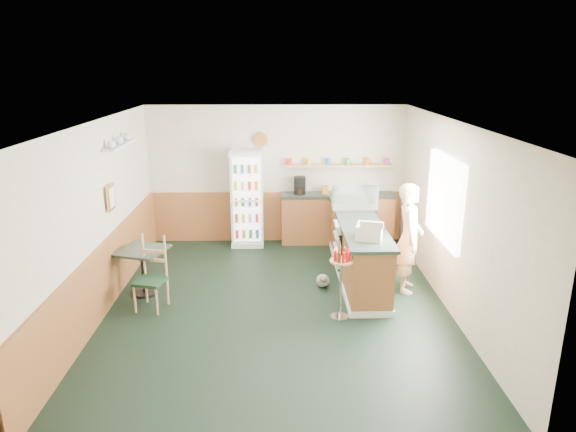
{
  "coord_description": "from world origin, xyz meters",
  "views": [
    {
      "loc": [
        0.03,
        -6.91,
        3.46
      ],
      "look_at": [
        0.18,
        0.6,
        1.21
      ],
      "focal_mm": 32.0,
      "sensor_mm": 36.0,
      "label": 1
    }
  ],
  "objects_px": {
    "cafe_chair": "(151,270)",
    "cash_register": "(369,232)",
    "condiment_stand": "(341,272)",
    "cafe_table": "(143,263)",
    "display_case": "(355,198)",
    "shopkeeper": "(409,238)",
    "drinks_fridge": "(247,198)"
  },
  "relations": [
    {
      "from": "shopkeeper",
      "to": "cafe_table",
      "type": "distance_m",
      "value": 4.12
    },
    {
      "from": "drinks_fridge",
      "to": "shopkeeper",
      "type": "bearing_deg",
      "value": -39.96
    },
    {
      "from": "display_case",
      "to": "condiment_stand",
      "type": "xyz_separation_m",
      "value": [
        -0.46,
        -1.98,
        -0.53
      ]
    },
    {
      "from": "display_case",
      "to": "condiment_stand",
      "type": "height_order",
      "value": "display_case"
    },
    {
      "from": "condiment_stand",
      "to": "cafe_table",
      "type": "distance_m",
      "value": 3.06
    },
    {
      "from": "cafe_chair",
      "to": "cash_register",
      "type": "bearing_deg",
      "value": 15.41
    },
    {
      "from": "cash_register",
      "to": "condiment_stand",
      "type": "bearing_deg",
      "value": -118.04
    },
    {
      "from": "display_case",
      "to": "condiment_stand",
      "type": "relative_size",
      "value": 0.77
    },
    {
      "from": "condiment_stand",
      "to": "cafe_table",
      "type": "relative_size",
      "value": 1.21
    },
    {
      "from": "cash_register",
      "to": "shopkeeper",
      "type": "xyz_separation_m",
      "value": [
        0.7,
        0.42,
        -0.25
      ]
    },
    {
      "from": "display_case",
      "to": "shopkeeper",
      "type": "distance_m",
      "value": 1.33
    },
    {
      "from": "drinks_fridge",
      "to": "cafe_chair",
      "type": "bearing_deg",
      "value": -114.98
    },
    {
      "from": "condiment_stand",
      "to": "cafe_table",
      "type": "bearing_deg",
      "value": 164.19
    },
    {
      "from": "drinks_fridge",
      "to": "display_case",
      "type": "height_order",
      "value": "drinks_fridge"
    },
    {
      "from": "display_case",
      "to": "cash_register",
      "type": "relative_size",
      "value": 2.02
    },
    {
      "from": "condiment_stand",
      "to": "cafe_chair",
      "type": "distance_m",
      "value": 2.76
    },
    {
      "from": "shopkeeper",
      "to": "condiment_stand",
      "type": "relative_size",
      "value": 1.71
    },
    {
      "from": "shopkeeper",
      "to": "cafe_chair",
      "type": "xyz_separation_m",
      "value": [
        -3.88,
        -0.49,
        -0.3
      ]
    },
    {
      "from": "cash_register",
      "to": "cafe_table",
      "type": "height_order",
      "value": "cash_register"
    },
    {
      "from": "shopkeeper",
      "to": "display_case",
      "type": "bearing_deg",
      "value": 44.3
    },
    {
      "from": "cafe_chair",
      "to": "cafe_table",
      "type": "bearing_deg",
      "value": 132.3
    },
    {
      "from": "cash_register",
      "to": "shopkeeper",
      "type": "bearing_deg",
      "value": 46.07
    },
    {
      "from": "drinks_fridge",
      "to": "condiment_stand",
      "type": "height_order",
      "value": "drinks_fridge"
    },
    {
      "from": "drinks_fridge",
      "to": "shopkeeper",
      "type": "relative_size",
      "value": 1.09
    },
    {
      "from": "drinks_fridge",
      "to": "display_case",
      "type": "relative_size",
      "value": 2.43
    },
    {
      "from": "drinks_fridge",
      "to": "cash_register",
      "type": "relative_size",
      "value": 4.9
    },
    {
      "from": "cash_register",
      "to": "condiment_stand",
      "type": "xyz_separation_m",
      "value": [
        -0.46,
        -0.49,
        -0.42
      ]
    },
    {
      "from": "cash_register",
      "to": "cafe_table",
      "type": "xyz_separation_m",
      "value": [
        -3.4,
        0.34,
        -0.6
      ]
    },
    {
      "from": "cash_register",
      "to": "shopkeeper",
      "type": "height_order",
      "value": "shopkeeper"
    },
    {
      "from": "cash_register",
      "to": "drinks_fridge",
      "type": "bearing_deg",
      "value": 141.24
    },
    {
      "from": "drinks_fridge",
      "to": "cafe_chair",
      "type": "height_order",
      "value": "drinks_fridge"
    },
    {
      "from": "condiment_stand",
      "to": "cafe_chair",
      "type": "relative_size",
      "value": 0.93
    }
  ]
}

